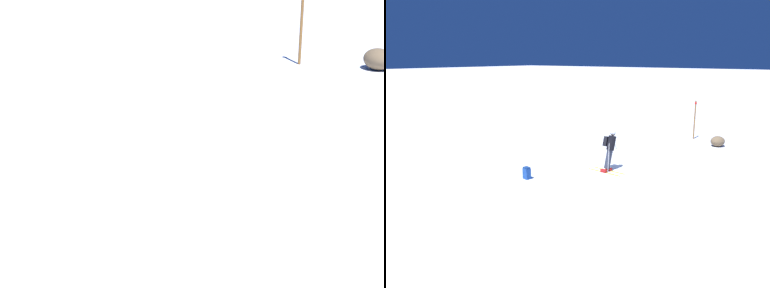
% 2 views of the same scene
% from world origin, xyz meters
% --- Properties ---
extents(exposed_boulder_0, '(0.88, 0.75, 0.57)m').
position_xyz_m(exposed_boulder_0, '(6.46, -2.42, 0.29)').
color(exposed_boulder_0, brown).
rests_on(exposed_boulder_0, ground).
extents(trail_marker, '(0.13, 0.13, 2.33)m').
position_xyz_m(trail_marker, '(7.60, -0.64, 1.27)').
color(trail_marker, brown).
rests_on(trail_marker, ground).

